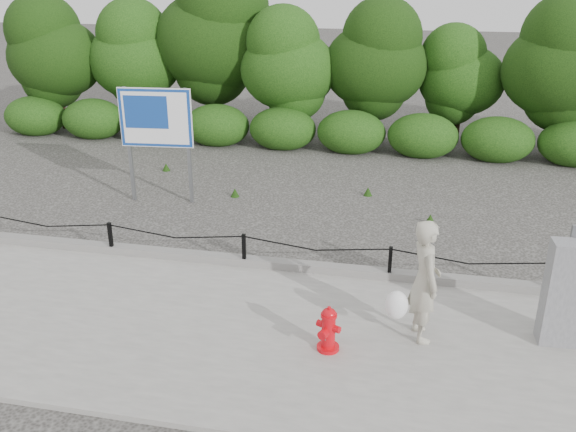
# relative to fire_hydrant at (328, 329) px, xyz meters

# --- Properties ---
(ground) EXTENTS (90.00, 90.00, 0.00)m
(ground) POSITION_rel_fire_hydrant_xyz_m (-1.79, 2.20, -0.40)
(ground) COLOR #2D2B28
(ground) RESTS_ON ground
(sidewalk) EXTENTS (14.00, 4.00, 0.08)m
(sidewalk) POSITION_rel_fire_hydrant_xyz_m (-1.79, 0.20, -0.36)
(sidewalk) COLOR gray
(sidewalk) RESTS_ON ground
(curb) EXTENTS (14.00, 0.22, 0.14)m
(curb) POSITION_rel_fire_hydrant_xyz_m (-1.79, 2.25, -0.25)
(curb) COLOR slate
(curb) RESTS_ON sidewalk
(chain_barrier) EXTENTS (10.06, 0.06, 0.60)m
(chain_barrier) POSITION_rel_fire_hydrant_xyz_m (-1.79, 2.20, 0.06)
(chain_barrier) COLOR black
(chain_barrier) RESTS_ON sidewalk
(treeline) EXTENTS (20.21, 3.78, 5.06)m
(treeline) POSITION_rel_fire_hydrant_xyz_m (-2.25, 11.17, 2.13)
(treeline) COLOR black
(treeline) RESTS_ON ground
(fire_hydrant) EXTENTS (0.40, 0.40, 0.66)m
(fire_hydrant) POSITION_rel_fire_hydrant_xyz_m (0.00, 0.00, 0.00)
(fire_hydrant) COLOR red
(fire_hydrant) RESTS_ON sidewalk
(pedestrian) EXTENTS (0.81, 0.74, 1.77)m
(pedestrian) POSITION_rel_fire_hydrant_xyz_m (1.20, 0.57, 0.55)
(pedestrian) COLOR #A8A390
(pedestrian) RESTS_ON sidewalk
(utility_cabinet) EXTENTS (0.59, 0.42, 1.67)m
(utility_cabinet) POSITION_rel_fire_hydrant_xyz_m (3.11, 0.85, 0.44)
(utility_cabinet) COLOR gray
(utility_cabinet) RESTS_ON sidewalk
(advertising_sign) EXTENTS (1.60, 0.25, 2.56)m
(advertising_sign) POSITION_rel_fire_hydrant_xyz_m (-4.51, 5.07, 1.41)
(advertising_sign) COLOR slate
(advertising_sign) RESTS_ON ground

